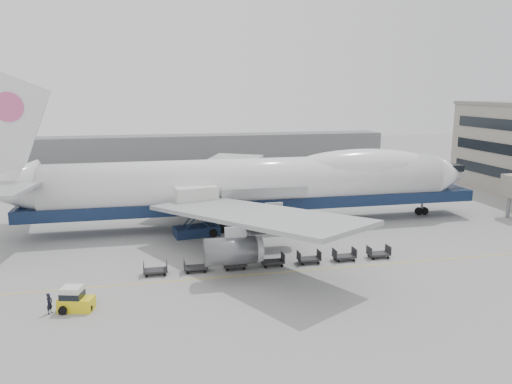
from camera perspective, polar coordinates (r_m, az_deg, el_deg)
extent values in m
plane|color=gray|center=(55.36, 2.04, -6.96)|extent=(260.00, 260.00, 0.00)
cube|color=gold|center=(49.90, 3.78, -9.08)|extent=(60.00, 0.15, 0.01)
cylinder|color=slate|center=(78.33, 26.87, -1.55)|extent=(0.50, 0.50, 3.00)
cube|color=slate|center=(121.67, -10.87, 4.71)|extent=(110.00, 8.00, 7.00)
cylinder|color=white|center=(65.27, -0.55, 1.08)|extent=(52.00, 6.40, 6.40)
cube|color=#101F3E|center=(65.99, 0.31, -1.08)|extent=(60.00, 5.76, 1.50)
cone|color=white|center=(76.59, 21.21, 1.85)|extent=(6.00, 6.40, 6.40)
ellipsoid|color=white|center=(69.83, 12.10, 2.97)|extent=(20.67, 5.78, 4.56)
cube|color=white|center=(64.92, -26.66, 6.48)|extent=(10.52, 0.50, 13.56)
cylinder|color=#DF5791|center=(64.67, -26.43, 8.71)|extent=(3.40, 0.30, 3.40)
cube|color=#9EA0A3|center=(51.13, -0.54, -2.56)|extent=(20.35, 26.74, 2.26)
cube|color=#9EA0A3|center=(78.75, -4.83, 2.41)|extent=(20.35, 26.74, 2.26)
cylinder|color=#595B60|center=(83.42, -7.28, 1.34)|extent=(4.80, 2.60, 2.60)
cylinder|color=#595B60|center=(75.43, -2.11, 0.34)|extent=(4.80, 2.60, 2.60)
cylinder|color=#595B60|center=(56.37, 1.55, -3.53)|extent=(4.80, 2.60, 2.60)
cylinder|color=#595B60|center=(46.76, -2.96, -6.75)|extent=(4.80, 2.60, 2.60)
cylinder|color=slate|center=(75.30, 18.43, -1.56)|extent=(0.36, 0.36, 2.50)
cylinder|color=black|center=(75.45, 18.39, -2.08)|extent=(1.10, 0.45, 1.10)
cylinder|color=slate|center=(62.83, -2.66, -3.51)|extent=(0.36, 0.36, 2.50)
cylinder|color=black|center=(63.01, -2.65, -4.13)|extent=(1.10, 0.45, 1.10)
cylinder|color=slate|center=(68.56, -3.51, -2.24)|extent=(0.36, 0.36, 2.50)
cylinder|color=black|center=(68.73, -3.51, -2.80)|extent=(1.10, 0.45, 1.10)
cube|color=#172747|center=(61.94, -6.81, -4.44)|extent=(5.74, 3.41, 1.19)
cube|color=silver|center=(60.88, -6.91, -0.45)|extent=(5.35, 3.56, 2.38)
cube|color=#172747|center=(60.23, -6.75, -2.72)|extent=(3.82, 0.73, 4.25)
cube|color=#172747|center=(62.52, -6.97, -2.20)|extent=(3.82, 0.73, 4.25)
cube|color=slate|center=(62.57, -7.07, -0.12)|extent=(2.76, 1.69, 0.15)
cylinder|color=black|center=(60.79, -8.54, -4.90)|extent=(0.97, 0.38, 0.97)
cylinder|color=black|center=(62.86, -8.68, -4.35)|extent=(0.97, 0.38, 0.97)
cylinder|color=black|center=(61.15, -4.89, -4.71)|extent=(0.97, 0.38, 0.97)
cylinder|color=black|center=(63.21, -5.15, -4.17)|extent=(0.97, 0.38, 0.97)
cube|color=yellow|center=(44.02, -19.84, -11.94)|extent=(3.01, 2.11, 1.07)
cube|color=silver|center=(43.76, -20.29, -10.73)|extent=(1.86, 1.72, 0.97)
cube|color=black|center=(43.83, -20.27, -10.97)|extent=(1.98, 1.84, 0.49)
cylinder|color=black|center=(43.67, -21.22, -12.52)|extent=(0.68, 0.29, 0.68)
cylinder|color=black|center=(44.82, -20.98, -11.87)|extent=(0.68, 0.29, 0.68)
cylinder|color=black|center=(43.39, -18.62, -12.49)|extent=(0.68, 0.29, 0.68)
cylinder|color=black|center=(44.55, -18.45, -11.83)|extent=(0.68, 0.29, 0.68)
imported|color=black|center=(44.04, -22.53, -11.68)|extent=(0.63, 0.74, 1.71)
cone|color=orange|center=(45.55, -19.36, -11.40)|extent=(0.40, 0.40, 0.62)
cube|color=orange|center=(45.67, -19.33, -11.74)|extent=(0.42, 0.42, 0.03)
cube|color=#2D2D30|center=(49.85, -11.43, -8.77)|extent=(2.30, 1.35, 0.18)
cube|color=#2D2D30|center=(49.72, -12.72, -8.40)|extent=(0.08, 1.35, 0.90)
cube|color=#2D2D30|center=(49.73, -10.17, -8.28)|extent=(0.08, 1.35, 0.90)
cylinder|color=black|center=(49.44, -12.40, -9.36)|extent=(0.30, 0.12, 0.30)
cylinder|color=black|center=(50.47, -12.40, -8.92)|extent=(0.30, 0.12, 0.30)
cylinder|color=black|center=(49.45, -10.40, -9.27)|extent=(0.30, 0.12, 0.30)
cylinder|color=black|center=(50.48, -10.45, -8.84)|extent=(0.30, 0.12, 0.30)
cube|color=#2D2D30|center=(50.02, -6.91, -8.55)|extent=(2.30, 1.35, 0.18)
cube|color=#2D2D30|center=(49.81, -8.19, -8.19)|extent=(0.08, 1.35, 0.90)
cube|color=#2D2D30|center=(49.99, -5.65, -8.05)|extent=(0.08, 1.35, 0.90)
cylinder|color=black|center=(49.55, -7.83, -9.14)|extent=(0.30, 0.12, 0.30)
cylinder|color=black|center=(50.58, -7.93, -8.71)|extent=(0.30, 0.12, 0.30)
cylinder|color=black|center=(49.69, -5.85, -9.03)|extent=(0.30, 0.12, 0.30)
cylinder|color=black|center=(50.72, -6.00, -8.60)|extent=(0.30, 0.12, 0.30)
cube|color=#2D2D30|center=(50.50, -2.45, -8.27)|extent=(2.30, 1.35, 0.18)
cube|color=#2D2D30|center=(50.20, -3.71, -7.93)|extent=(0.08, 1.35, 0.90)
cube|color=#2D2D30|center=(50.56, -1.22, -7.76)|extent=(0.08, 1.35, 0.90)
cylinder|color=black|center=(49.97, -3.31, -8.87)|extent=(0.30, 0.12, 0.30)
cylinder|color=black|center=(50.99, -3.51, -8.45)|extent=(0.30, 0.12, 0.30)
cylinder|color=black|center=(50.24, -1.38, -8.74)|extent=(0.30, 0.12, 0.30)
cylinder|color=black|center=(51.26, -1.61, -8.32)|extent=(0.30, 0.12, 0.30)
cube|color=#2D2D30|center=(51.27, 1.88, -7.96)|extent=(2.30, 1.35, 0.18)
cube|color=#2D2D30|center=(50.89, 0.68, -7.63)|extent=(0.08, 1.35, 0.90)
cube|color=#2D2D30|center=(51.41, 3.08, -7.44)|extent=(0.08, 1.35, 0.90)
cylinder|color=black|center=(50.68, 1.09, -8.55)|extent=(0.30, 0.12, 0.30)
cylinder|color=black|center=(51.69, 0.81, -8.14)|extent=(0.30, 0.12, 0.30)
cylinder|color=black|center=(51.08, 2.97, -8.40)|extent=(0.30, 0.12, 0.30)
cylinder|color=black|center=(52.08, 2.65, -8.00)|extent=(0.30, 0.12, 0.30)
cube|color=#2D2D30|center=(52.32, 6.06, -7.61)|extent=(2.30, 1.35, 0.18)
cube|color=#2D2D30|center=(51.87, 4.91, -7.30)|extent=(0.08, 1.35, 0.90)
cube|color=#2D2D30|center=(52.54, 7.22, -7.10)|extent=(0.08, 1.35, 0.90)
cylinder|color=black|center=(51.68, 5.35, -8.20)|extent=(0.30, 0.12, 0.30)
cylinder|color=black|center=(52.67, 4.98, -7.81)|extent=(0.30, 0.12, 0.30)
cylinder|color=black|center=(52.20, 7.14, -8.04)|extent=(0.30, 0.12, 0.30)
cylinder|color=black|center=(53.18, 6.74, -7.65)|extent=(0.30, 0.12, 0.30)
cube|color=#2D2D30|center=(53.64, 10.05, -7.24)|extent=(2.30, 1.35, 0.18)
cube|color=#2D2D30|center=(53.12, 8.96, -6.94)|extent=(0.08, 1.35, 0.90)
cube|color=#2D2D30|center=(53.93, 11.16, -6.73)|extent=(0.08, 1.35, 0.90)
cylinder|color=black|center=(52.95, 9.41, -7.82)|extent=(0.30, 0.12, 0.30)
cylinder|color=black|center=(53.91, 8.97, -7.45)|extent=(0.30, 0.12, 0.30)
cylinder|color=black|center=(53.58, 11.11, -7.65)|extent=(0.30, 0.12, 0.30)
cylinder|color=black|center=(54.53, 10.65, -7.28)|extent=(0.30, 0.12, 0.30)
cube|color=#2D2D30|center=(55.20, 13.83, -6.86)|extent=(2.30, 1.35, 0.18)
cube|color=#2D2D30|center=(54.61, 12.80, -6.57)|extent=(0.08, 1.35, 0.90)
cube|color=#2D2D30|center=(55.56, 14.87, -6.36)|extent=(0.08, 1.35, 0.90)
cylinder|color=black|center=(54.47, 13.26, -7.42)|extent=(0.30, 0.12, 0.30)
cylinder|color=black|center=(55.40, 12.76, -7.07)|extent=(0.30, 0.12, 0.30)
cylinder|color=black|center=(55.20, 14.86, -7.24)|extent=(0.30, 0.12, 0.30)
cylinder|color=black|center=(56.13, 14.35, -6.90)|extent=(0.30, 0.12, 0.30)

